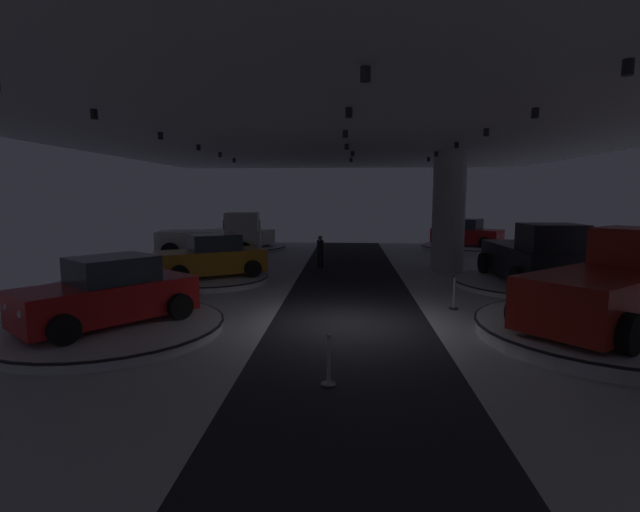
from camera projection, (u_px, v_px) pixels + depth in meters
The scene contains 20 objects.
ground at pixel (350, 325), 12.76m from camera, with size 24.00×44.00×0.06m.
ceiling_with_spotlights at pixel (352, 116), 12.03m from camera, with size 24.00×44.00×0.39m.
column_right at pixel (449, 212), 21.49m from camera, with size 1.49×1.49×5.50m.
display_platform_mid_left at pixel (212, 279), 18.85m from camera, with size 4.57×4.57×0.25m.
display_car_mid_left at pixel (212, 257), 18.75m from camera, with size 4.53×3.70×1.71m.
display_platform_deep_right at pixel (466, 248), 29.81m from camera, with size 5.70×5.70×0.32m.
display_car_deep_right at pixel (466, 233), 29.71m from camera, with size 4.50×3.80×1.71m.
display_platform_near_right at pixel (605, 332), 11.29m from camera, with size 6.11×6.11×0.37m.
pickup_truck_near_right at pixel (615, 286), 11.33m from camera, with size 5.42×5.00×2.30m.
display_platform_far_left at pixel (211, 258), 24.78m from camera, with size 5.96×5.96×0.29m.
pickup_truck_far_left at pixel (216, 238), 24.67m from camera, with size 5.53×3.22×2.30m.
display_platform_near_left at pixel (110, 328), 11.86m from camera, with size 5.73×5.73×0.27m.
display_car_near_left at pixel (109, 294), 11.77m from camera, with size 4.01×4.42×1.71m.
display_platform_deep_left at pixel (240, 247), 30.56m from camera, with size 5.99×5.99×0.22m.
display_car_deep_left at pixel (240, 234), 30.44m from camera, with size 4.54×3.13×1.71m.
display_platform_mid_right at pixel (528, 283), 17.96m from camera, with size 5.68×5.68×0.23m.
pickup_truck_mid_right at pixel (534, 258), 17.51m from camera, with size 2.72×5.34×2.30m.
visitor_walking_near at pixel (320, 250), 22.34m from camera, with size 0.32×0.32×1.59m.
stanchion_a at pixel (329, 367), 8.58m from camera, with size 0.28×0.28×1.01m.
stanchion_b at pixel (454, 297), 14.38m from camera, with size 0.28×0.28×1.01m.
Camera 1 is at (-0.10, -12.43, 3.51)m, focal length 26.07 mm.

